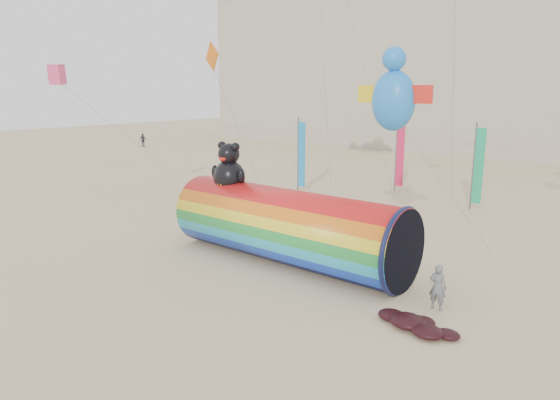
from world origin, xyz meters
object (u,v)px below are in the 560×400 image
Objects in this scene: hotel_building at (433,62)px; kite_handler at (438,287)px; windsock_assembly at (287,224)px; fabric_bundle at (415,324)px.

kite_handler is at bearing -66.16° from hotel_building.
windsock_assembly is 6.84× the size of kite_handler.
hotel_building is at bearing 113.10° from fabric_bundle.
windsock_assembly is 7.29m from fabric_bundle.
fabric_bundle is (0.05, -1.77, -0.60)m from kite_handler.
fabric_bundle is at bearing -66.90° from hotel_building.
hotel_building reaches higher than fabric_bundle.
kite_handler is at bearing -4.23° from windsock_assembly.
hotel_building is 23.06× the size of fabric_bundle.
windsock_assembly is at bearing 161.52° from fabric_bundle.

